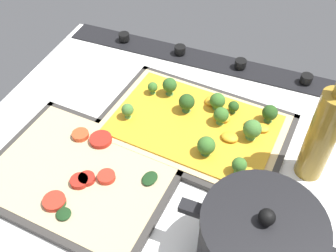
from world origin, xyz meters
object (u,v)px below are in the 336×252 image
at_px(baking_tray_back, 81,175).
at_px(cooking_pot, 258,242).
at_px(broccoli_pizza, 199,123).
at_px(oil_bottle, 323,134).
at_px(veggie_pizza_back, 82,173).
at_px(baking_tray_front, 194,129).

relative_size(baking_tray_back, cooking_pot, 1.46).
distance_m(broccoli_pizza, cooking_pot, 0.30).
distance_m(baking_tray_back, cooking_pot, 0.34).
height_order(baking_tray_back, oil_bottle, oil_bottle).
height_order(baking_tray_back, veggie_pizza_back, veggie_pizza_back).
bearing_deg(baking_tray_back, oil_bottle, -156.66).
distance_m(broccoli_pizza, baking_tray_back, 0.26).
bearing_deg(baking_tray_front, oil_bottle, 174.67).
xyz_separation_m(baking_tray_front, oil_bottle, (-0.24, 0.02, 0.10)).
height_order(baking_tray_front, veggie_pizza_back, veggie_pizza_back).
xyz_separation_m(broccoli_pizza, baking_tray_back, (0.17, 0.20, -0.02)).
bearing_deg(cooking_pot, veggie_pizza_back, -7.63).
relative_size(baking_tray_front, veggie_pizza_back, 1.19).
bearing_deg(oil_bottle, veggie_pizza_back, 23.32).
bearing_deg(cooking_pot, baking_tray_front, -52.86).
bearing_deg(oil_bottle, baking_tray_front, -5.33).
distance_m(baking_tray_back, oil_bottle, 0.44).
bearing_deg(veggie_pizza_back, broccoli_pizza, -130.30).
relative_size(broccoli_pizza, oil_bottle, 1.55).
bearing_deg(veggie_pizza_back, baking_tray_front, -129.19).
bearing_deg(broccoli_pizza, oil_bottle, 173.31).
bearing_deg(baking_tray_front, baking_tray_back, 50.68).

